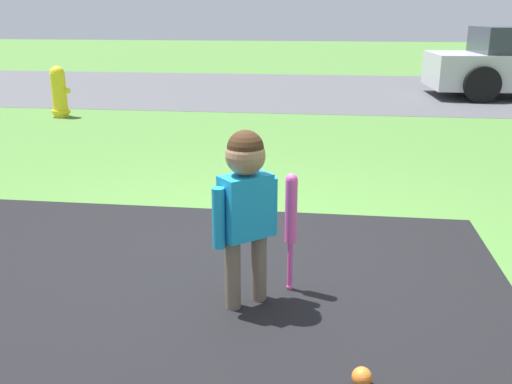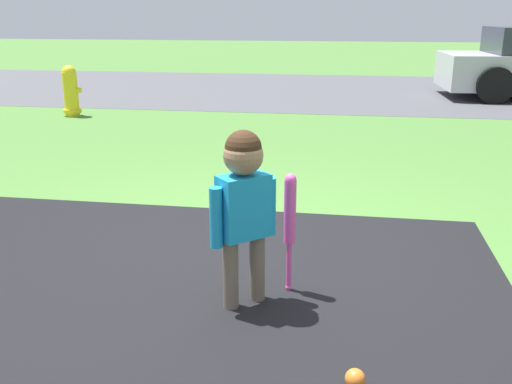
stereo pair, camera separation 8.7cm
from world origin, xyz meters
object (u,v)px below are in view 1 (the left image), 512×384
(sports_ball, at_px, (362,377))
(fire_hydrant, at_px, (59,92))
(baseball_bat, at_px, (291,216))
(child, at_px, (246,195))

(sports_ball, relative_size, fire_hydrant, 0.11)
(baseball_bat, height_order, fire_hydrant, fire_hydrant)
(baseball_bat, bearing_deg, fire_hydrant, 126.69)
(child, height_order, sports_ball, child)
(sports_ball, height_order, fire_hydrant, fire_hydrant)
(child, relative_size, fire_hydrant, 1.25)
(child, relative_size, sports_ball, 10.99)
(baseball_bat, bearing_deg, child, -139.03)
(child, relative_size, baseball_bat, 1.39)
(baseball_bat, relative_size, sports_ball, 7.91)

